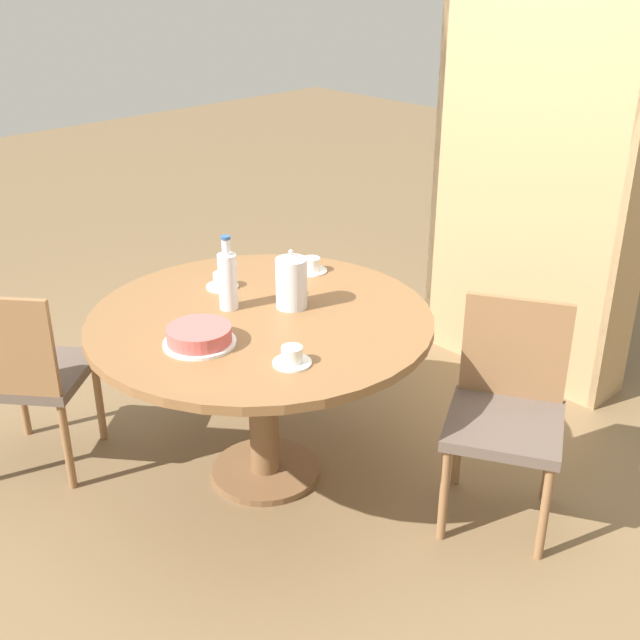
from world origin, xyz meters
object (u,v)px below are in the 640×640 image
Objects in this scene: chair_b at (27,372)px; water_bottle at (228,279)px; cup_c at (292,357)px; cake_main at (199,336)px; cup_b at (312,266)px; coffee_pot at (291,281)px; chair_a at (507,408)px; bookshelf at (534,195)px; cup_a at (222,282)px.

chair_b is 0.92m from water_bottle.
water_bottle is at bearing 165.65° from cup_c.
cake_main is at bearing 165.65° from chair_b.
chair_b reaches higher than cup_b.
cake_main is at bearing -88.45° from coffee_pot.
coffee_pot reaches higher than chair_a.
cake_main is (-0.15, -1.89, -0.16)m from bookshelf.
cake_main is at bearing -57.25° from water_bottle.
cup_b is (-0.21, 0.31, -0.08)m from coffee_pot.
water_bottle is (-0.95, -0.55, 0.40)m from chair_a.
water_bottle is 0.51m from cup_b.
chair_a is 1.26m from cup_a.
cake_main is 1.95× the size of cup_c.
chair_a is at bearing 24.82° from coffee_pot.
chair_a is 6.35× the size of cup_a.
bookshelf is at bearing 83.40° from coffee_pot.
cake_main is (0.01, -0.46, -0.08)m from coffee_pot.
chair_a is at bearing 120.26° from bookshelf.
chair_b is 1.14m from coffee_pot.
coffee_pot is 0.36m from cup_a.
cup_a and cup_c have the same top height.
bookshelf reaches higher than water_bottle.
chair_a reaches higher than cup_a.
cake_main is at bearing -157.61° from cup_c.
coffee_pot is 0.25m from water_bottle.
coffee_pot is at bearing -55.41° from cup_b.
cake_main is at bearing -46.67° from cup_a.
cup_b is at bearing 132.00° from cup_c.
chair_b is at bearing 68.38° from bookshelf.
bookshelf is 13.65× the size of cup_c.
cup_b is at bearing 96.01° from water_bottle.
chair_a is 6.35× the size of cup_c.
coffee_pot is at bearing 137.90° from cup_c.
cake_main reaches higher than cup_c.
bookshelf is 1.20m from cup_b.
bookshelf is (-0.62, 1.07, 0.47)m from chair_a.
bookshelf is 1.77m from cup_c.
cup_a is (-0.35, -0.08, -0.08)m from coffee_pot.
chair_a is 1.05m from cup_b.
coffee_pot is at bearing -171.50° from chair_b.
cup_b is at bearing 71.30° from cup_a.
bookshelf reaches higher than chair_b.
coffee_pot is 0.48m from cup_c.
cup_c is (0.56, -0.63, 0.00)m from cup_b.
water_bottle reaches higher than coffee_pot.
cup_a is (-1.14, -0.44, 0.30)m from chair_a.
bookshelf reaches higher than cake_main.
cup_a is 0.41m from cup_b.
chair_b is (-1.51, -1.17, 0.00)m from chair_a.
chair_a is 3.58× the size of coffee_pot.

